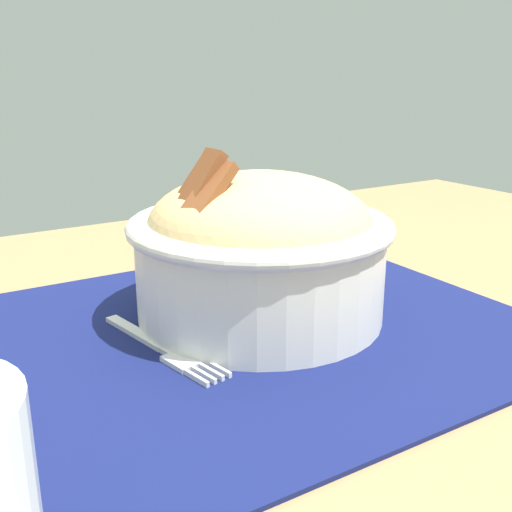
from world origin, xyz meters
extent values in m
cube|color=#99754C|center=(0.00, 0.00, 0.74)|extent=(1.24, 0.77, 0.04)
cylinder|color=olive|center=(-0.56, -0.33, 0.36)|extent=(0.04, 0.04, 0.72)
cube|color=#11194C|center=(0.02, 0.00, 0.76)|extent=(0.42, 0.35, 0.00)
cylinder|color=silver|center=(0.00, -0.01, 0.80)|extent=(0.19, 0.19, 0.08)
torus|color=silver|center=(0.00, -0.01, 0.84)|extent=(0.20, 0.20, 0.01)
ellipsoid|color=tan|center=(0.00, -0.01, 0.84)|extent=(0.19, 0.19, 0.08)
sphere|color=#236C1C|center=(0.04, -0.03, 0.86)|extent=(0.04, 0.04, 0.04)
cylinder|color=orange|center=(0.03, -0.01, 0.86)|extent=(0.01, 0.03, 0.01)
cube|color=brown|center=(0.05, -0.02, 0.87)|extent=(0.04, 0.03, 0.04)
cube|color=brown|center=(0.05, -0.01, 0.87)|extent=(0.04, 0.02, 0.05)
cube|color=brown|center=(0.05, 0.00, 0.87)|extent=(0.05, 0.03, 0.04)
cube|color=silver|center=(0.10, -0.03, 0.77)|extent=(0.02, 0.07, 0.00)
cube|color=silver|center=(0.09, 0.01, 0.77)|extent=(0.01, 0.01, 0.00)
cube|color=silver|center=(0.09, 0.03, 0.77)|extent=(0.03, 0.03, 0.00)
cube|color=silver|center=(0.09, 0.05, 0.77)|extent=(0.01, 0.02, 0.00)
cube|color=silver|center=(0.09, 0.05, 0.77)|extent=(0.01, 0.02, 0.00)
cube|color=silver|center=(0.08, 0.05, 0.77)|extent=(0.01, 0.02, 0.00)
cube|color=silver|center=(0.07, 0.05, 0.77)|extent=(0.01, 0.02, 0.00)
camera|label=1|loc=(0.24, 0.36, 0.95)|focal=42.52mm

